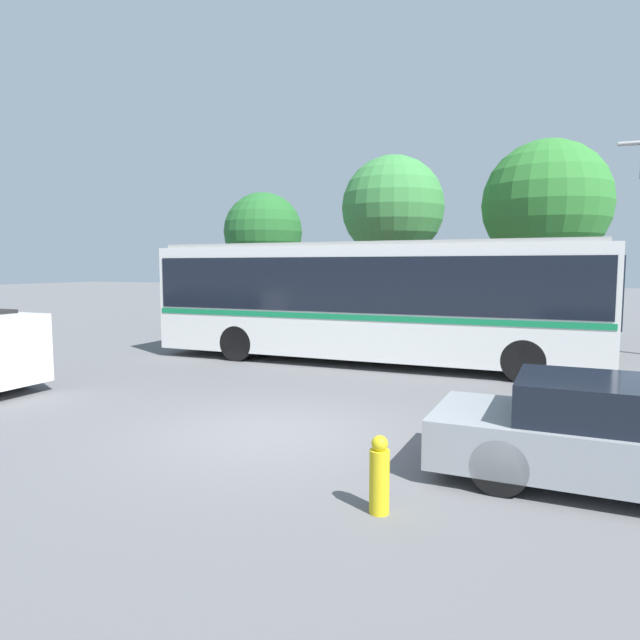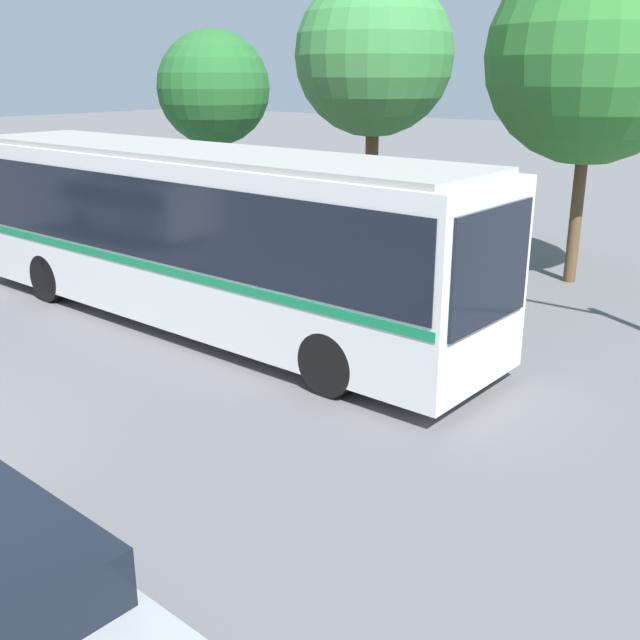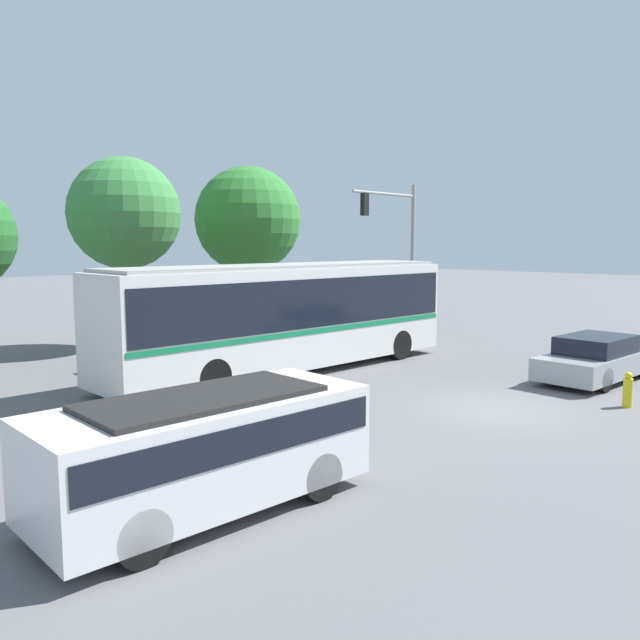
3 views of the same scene
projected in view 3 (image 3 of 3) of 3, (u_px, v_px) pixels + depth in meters
name	position (u px, v px, depth m)	size (l,w,h in m)	color
ground_plane	(495.00, 409.00, 15.14)	(140.00, 140.00, 0.00)	#5B5B5E
city_bus	(287.00, 311.00, 19.40)	(12.20, 2.92, 3.30)	silver
sedan_foreground	(597.00, 359.00, 18.24)	(4.59, 2.03, 1.31)	gray
suv_left_lane	(205.00, 443.00, 9.30)	(5.05, 2.24, 1.75)	silver
traffic_light_pole	(399.00, 238.00, 27.73)	(4.18, 0.24, 6.50)	gray
flowering_hedge	(210.00, 341.00, 21.35)	(6.73, 1.39, 1.34)	#286028
street_tree_centre	(124.00, 214.00, 23.35)	(4.11, 4.11, 7.08)	brown
street_tree_right	(248.00, 220.00, 27.32)	(4.55, 4.55, 7.21)	brown
fire_hydrant	(628.00, 390.00, 15.27)	(0.22, 0.22, 0.86)	gold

